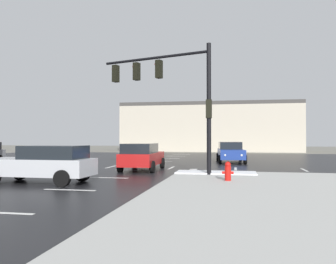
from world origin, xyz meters
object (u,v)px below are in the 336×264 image
sedan_blue (230,152)px  sedan_red (142,156)px  fire_hydrant (228,171)px  traffic_signal_mast (172,86)px  sedan_silver (43,163)px

sedan_blue → sedan_red: bearing=-38.6°
fire_hydrant → sedan_blue: (-0.01, 12.71, 0.32)m
traffic_signal_mast → sedan_blue: bearing=-89.0°
traffic_signal_mast → sedan_silver: bearing=59.5°
traffic_signal_mast → sedan_blue: 10.82m
sedan_red → sedan_silver: size_ratio=1.00×
traffic_signal_mast → sedan_red: size_ratio=1.41×
sedan_blue → sedan_silver: 15.96m
sedan_blue → fire_hydrant: bearing=-5.2°
sedan_silver → traffic_signal_mast: bearing=-136.9°
fire_hydrant → sedan_silver: 7.75m
traffic_signal_mast → fire_hydrant: bearing=151.5°
fire_hydrant → sedan_blue: size_ratio=0.17×
traffic_signal_mast → sedan_silver: size_ratio=1.41×
sedan_blue → sedan_silver: size_ratio=1.02×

